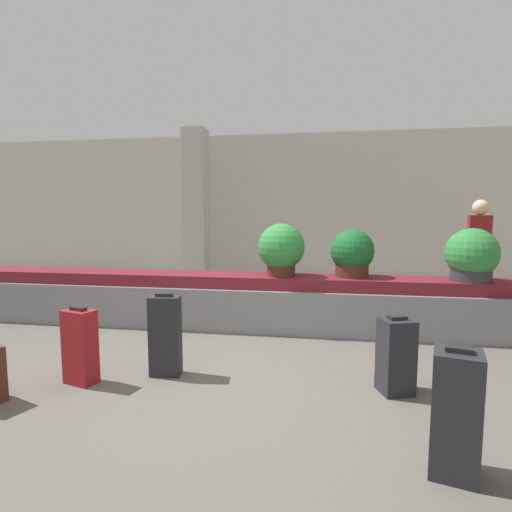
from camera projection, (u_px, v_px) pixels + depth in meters
The scene contains 12 objects.
ground_plane at pixel (227, 377), 3.69m from camera, with size 18.00×18.00×0.00m, color #59544C.
back_wall at pixel (283, 209), 8.69m from camera, with size 18.00×0.06×3.20m.
carousel at pixel (256, 302), 5.28m from camera, with size 8.78×0.71×0.70m.
pillar at pixel (196, 209), 8.18m from camera, with size 0.45×0.45×3.20m.
suitcase_0 at pixel (396, 356), 3.35m from camera, with size 0.32×0.31×0.66m.
suitcase_1 at pixel (455, 413), 2.28m from camera, with size 0.32×0.31×0.77m.
suitcase_2 at pixel (165, 336), 3.72m from camera, with size 0.30×0.20×0.78m.
suitcase_4 at pixel (80, 347), 3.54m from camera, with size 0.32×0.24×0.69m.
potted_plant_0 at pixel (281, 249), 5.12m from camera, with size 0.60×0.60×0.68m.
potted_plant_1 at pixel (472, 256), 4.75m from camera, with size 0.60×0.60×0.63m.
potted_plant_2 at pixel (352, 254), 5.09m from camera, with size 0.55×0.55×0.61m.
traveler_0 at pixel (478, 244), 6.26m from camera, with size 0.33×0.24×1.72m.
Camera 1 is at (0.83, -3.46, 1.51)m, focal length 28.00 mm.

